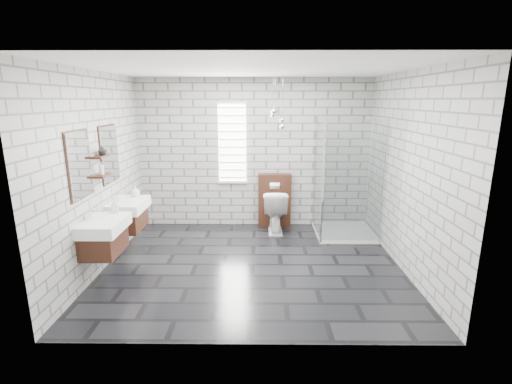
{
  "coord_description": "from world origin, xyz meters",
  "views": [
    {
      "loc": [
        0.1,
        -4.94,
        2.32
      ],
      "look_at": [
        0.05,
        0.35,
        1.0
      ],
      "focal_mm": 26.0,
      "sensor_mm": 36.0,
      "label": 1
    }
  ],
  "objects_px": {
    "vanity_right": "(126,207)",
    "vanity_left": "(101,227)",
    "cistern_panel": "(274,200)",
    "shower_enclosure": "(341,208)",
    "toilet": "(275,210)"
  },
  "relations": [
    {
      "from": "vanity_left",
      "to": "vanity_right",
      "type": "bearing_deg",
      "value": 90.0
    },
    {
      "from": "cistern_panel",
      "to": "shower_enclosure",
      "type": "xyz_separation_m",
      "value": [
        1.13,
        -0.52,
        0.0
      ]
    },
    {
      "from": "vanity_left",
      "to": "vanity_right",
      "type": "xyz_separation_m",
      "value": [
        0.0,
        0.91,
        0.0
      ]
    },
    {
      "from": "vanity_right",
      "to": "vanity_left",
      "type": "bearing_deg",
      "value": -90.0
    },
    {
      "from": "vanity_left",
      "to": "vanity_right",
      "type": "relative_size",
      "value": 1.0
    },
    {
      "from": "vanity_left",
      "to": "cistern_panel",
      "type": "relative_size",
      "value": 1.57
    },
    {
      "from": "shower_enclosure",
      "to": "toilet",
      "type": "relative_size",
      "value": 2.66
    },
    {
      "from": "vanity_left",
      "to": "shower_enclosure",
      "type": "xyz_separation_m",
      "value": [
        3.41,
        1.71,
        -0.25
      ]
    },
    {
      "from": "vanity_right",
      "to": "shower_enclosure",
      "type": "distance_m",
      "value": 3.51
    },
    {
      "from": "cistern_panel",
      "to": "shower_enclosure",
      "type": "relative_size",
      "value": 0.49
    },
    {
      "from": "toilet",
      "to": "vanity_left",
      "type": "bearing_deg",
      "value": 40.92
    },
    {
      "from": "vanity_right",
      "to": "toilet",
      "type": "relative_size",
      "value": 2.06
    },
    {
      "from": "vanity_left",
      "to": "vanity_right",
      "type": "height_order",
      "value": "same"
    },
    {
      "from": "cistern_panel",
      "to": "vanity_right",
      "type": "bearing_deg",
      "value": -150.04
    },
    {
      "from": "vanity_left",
      "to": "cistern_panel",
      "type": "height_order",
      "value": "vanity_left"
    }
  ]
}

